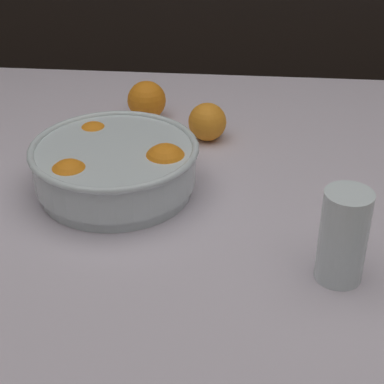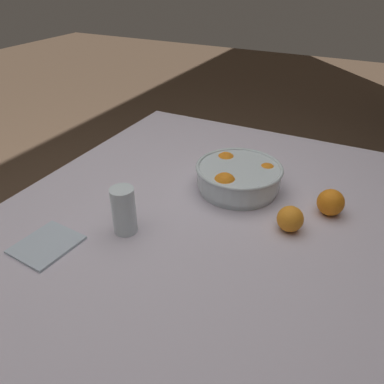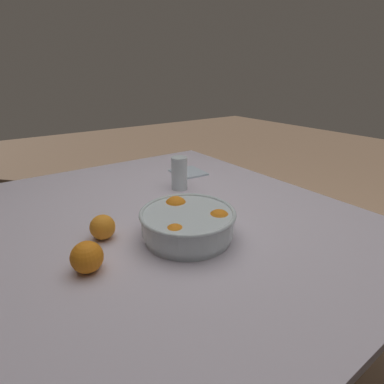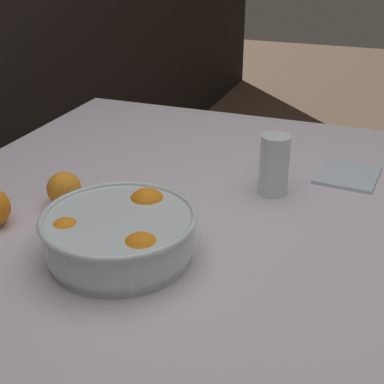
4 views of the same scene
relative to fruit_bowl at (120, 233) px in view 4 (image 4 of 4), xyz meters
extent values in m
cube|color=silver|center=(0.18, -0.04, -0.06)|extent=(1.40, 1.19, 0.03)
cylinder|color=#936B47|center=(0.82, 0.50, -0.45)|extent=(0.05, 0.05, 0.74)
cylinder|color=silver|center=(0.00, 0.00, -0.04)|extent=(0.26, 0.26, 0.02)
cylinder|color=silver|center=(0.00, 0.00, 0.00)|extent=(0.27, 0.27, 0.06)
torus|color=silver|center=(0.00, 0.00, 0.03)|extent=(0.28, 0.28, 0.01)
sphere|color=orange|center=(0.09, -0.01, 0.01)|extent=(0.08, 0.08, 0.08)
sphere|color=orange|center=(-0.05, 0.08, 0.01)|extent=(0.07, 0.07, 0.07)
sphere|color=orange|center=(-0.06, -0.07, 0.01)|extent=(0.07, 0.07, 0.07)
cylinder|color=#F4A314|center=(0.35, -0.20, 0.00)|extent=(0.06, 0.06, 0.10)
cylinder|color=silver|center=(0.35, -0.20, 0.02)|extent=(0.07, 0.07, 0.14)
sphere|color=orange|center=(0.14, 0.21, -0.01)|extent=(0.07, 0.07, 0.07)
cube|color=silver|center=(0.51, -0.35, -0.04)|extent=(0.17, 0.15, 0.01)
camera|label=1|loc=(0.21, -0.93, 0.53)|focal=60.00mm
camera|label=2|loc=(1.02, 0.35, 0.61)|focal=35.00mm
camera|label=3|loc=(-0.65, 0.45, 0.41)|focal=28.00mm
camera|label=4|loc=(-0.73, -0.41, 0.49)|focal=50.00mm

